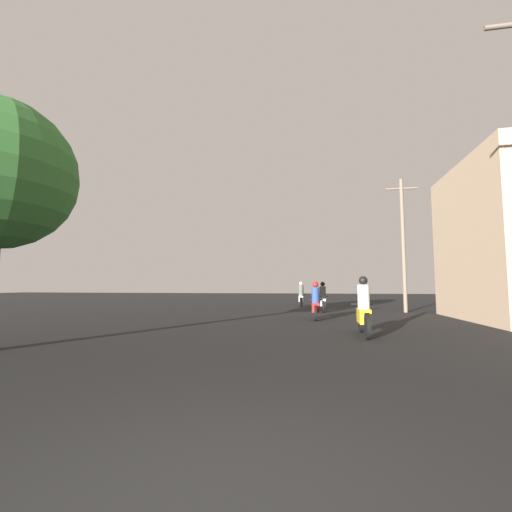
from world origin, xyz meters
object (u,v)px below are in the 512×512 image
object	(u,v)px
motorcycle_red	(316,304)
utility_pole_far	(403,242)
motorcycle_silver	(323,300)
motorcycle_white	(301,296)
motorcycle_yellow	(364,312)

from	to	relation	value
motorcycle_red	utility_pole_far	bearing A→B (deg)	50.96
motorcycle_silver	motorcycle_white	xyz separation A→B (m)	(-1.37, 4.44, 0.03)
motorcycle_yellow	motorcycle_silver	distance (m)	8.84
motorcycle_silver	motorcycle_yellow	bearing A→B (deg)	-91.49
motorcycle_white	utility_pole_far	xyz separation A→B (m)	(5.57, -4.28, 3.02)
motorcycle_yellow	motorcycle_silver	xyz separation A→B (m)	(-1.01, 8.78, -0.02)
utility_pole_far	motorcycle_silver	bearing A→B (deg)	-177.81
motorcycle_silver	motorcycle_white	bearing A→B (deg)	99.13
utility_pole_far	motorcycle_red	bearing A→B (deg)	-135.00
motorcycle_yellow	motorcycle_white	bearing A→B (deg)	110.20
motorcycle_yellow	motorcycle_silver	size ratio (longest dim) A/B	1.04
motorcycle_red	motorcycle_white	size ratio (longest dim) A/B	1.00
motorcycle_yellow	utility_pole_far	distance (m)	9.96
motorcycle_yellow	motorcycle_white	size ratio (longest dim) A/B	1.10
motorcycle_red	motorcycle_silver	distance (m)	4.39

